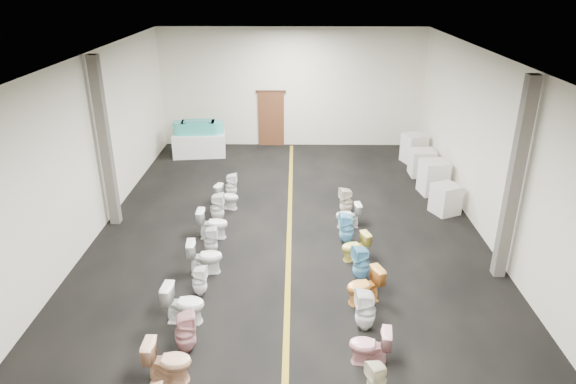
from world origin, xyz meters
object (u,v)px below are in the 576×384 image
object	(u,v)px
appliance_crate_c	(422,163)
toilet_left_5	(200,281)
toilet_right_3	(370,346)
toilet_right_4	(366,310)
toilet_left_2	(168,361)
toilet_right_5	(364,286)
appliance_crate_d	(414,148)
toilet_right_2	(377,380)
toilet_left_3	(185,332)
toilet_left_6	(205,257)
toilet_left_9	(217,207)
toilet_right_9	(348,215)
appliance_crate_a	(446,199)
appliance_crate_b	(433,177)
toilet_right_6	(361,263)
display_table	(199,145)
toilet_right_8	(347,228)
toilet_right_7	(355,247)
toilet_left_11	(231,186)
toilet_left_4	(184,303)
toilet_right_10	(346,201)
toilet_left_7	(211,240)
bathtub	(198,128)
toilet_left_8	(213,224)

from	to	relation	value
appliance_crate_c	toilet_left_5	xyz separation A→B (m)	(-6.25, -7.13, -0.09)
toilet_right_3	toilet_right_4	distance (m)	0.94
appliance_crate_c	toilet_left_2	distance (m)	11.51
toilet_left_2	toilet_right_5	world-z (taller)	toilet_left_2
appliance_crate_d	toilet_right_2	bearing A→B (deg)	-104.65
toilet_left_2	toilet_left_3	xyz separation A→B (m)	(0.14, 0.72, 0.02)
toilet_left_6	toilet_left_9	bearing A→B (deg)	-3.36
toilet_right_9	toilet_right_3	bearing A→B (deg)	-8.04
toilet_left_6	toilet_right_9	distance (m)	4.16
toilet_left_2	toilet_right_2	size ratio (longest dim) A/B	1.13
appliance_crate_a	appliance_crate_b	xyz separation A→B (m)	(0.00, 1.44, 0.09)
toilet_right_4	toilet_right_6	size ratio (longest dim) A/B	1.04
display_table	appliance_crate_c	world-z (taller)	appliance_crate_c
toilet_right_5	toilet_right_8	bearing A→B (deg)	162.01
toilet_right_7	toilet_left_11	bearing A→B (deg)	-156.68
toilet_left_4	toilet_right_6	distance (m)	3.91
toilet_left_3	toilet_left_9	bearing A→B (deg)	-13.90
appliance_crate_b	toilet_right_5	distance (m)	6.45
toilet_left_4	toilet_right_7	world-z (taller)	toilet_left_4
toilet_left_5	toilet_right_4	bearing A→B (deg)	-99.70
toilet_left_2	toilet_left_9	xyz separation A→B (m)	(-0.04, 5.99, 0.02)
appliance_crate_a	toilet_right_10	bearing A→B (deg)	-176.78
toilet_right_2	toilet_right_6	xyz separation A→B (m)	(0.15, 3.45, 0.07)
toilet_right_3	toilet_right_8	bearing A→B (deg)	-171.57
toilet_left_3	toilet_right_5	size ratio (longest dim) A/B	1.08
toilet_left_4	toilet_right_2	world-z (taller)	toilet_left_4
toilet_left_4	toilet_right_4	size ratio (longest dim) A/B	0.94
toilet_left_9	toilet_right_10	xyz separation A→B (m)	(3.56, 0.48, -0.01)
appliance_crate_b	toilet_left_9	size ratio (longest dim) A/B	1.25
toilet_left_7	toilet_right_10	distance (m)	4.13
appliance_crate_d	toilet_right_10	size ratio (longest dim) A/B	1.27
toilet_left_7	toilet_right_9	distance (m)	3.76
toilet_left_9	toilet_right_4	size ratio (longest dim) A/B	0.96
toilet_left_3	toilet_left_9	xyz separation A→B (m)	(-0.18, 5.27, 0.00)
toilet_left_9	toilet_left_11	xyz separation A→B (m)	(0.18, 1.63, -0.03)
appliance_crate_b	appliance_crate_d	bearing A→B (deg)	90.00
toilet_left_6	toilet_right_7	world-z (taller)	toilet_left_6
appliance_crate_a	toilet_left_11	xyz separation A→B (m)	(-6.19, 0.99, -0.04)
bathtub	toilet_left_9	xyz separation A→B (m)	(1.45, -5.52, -0.66)
toilet_left_7	toilet_right_2	size ratio (longest dim) A/B	1.04
toilet_left_4	toilet_right_5	world-z (taller)	toilet_left_4
toilet_left_5	toilet_left_3	bearing A→B (deg)	-169.95
toilet_right_10	display_table	bearing A→B (deg)	-152.58
display_table	toilet_left_11	xyz separation A→B (m)	(1.64, -3.89, -0.04)
toilet_left_3	toilet_left_9	world-z (taller)	toilet_left_9
toilet_right_4	toilet_right_6	world-z (taller)	toilet_right_4
toilet_left_2	toilet_left_4	bearing A→B (deg)	2.63
toilet_left_4	toilet_right_7	size ratio (longest dim) A/B	1.20
toilet_left_8	toilet_left_11	world-z (taller)	toilet_left_8
toilet_right_5	toilet_right_10	xyz separation A→B (m)	(0.00, 4.20, 0.02)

